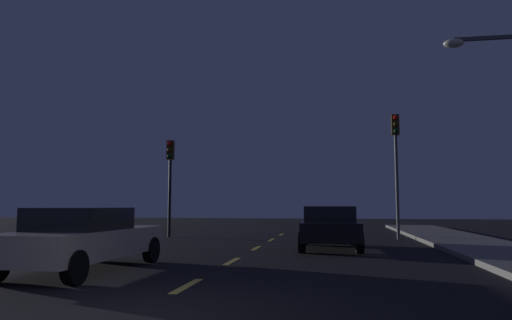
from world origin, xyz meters
TOP-DOWN VIEW (x-y plane):
  - ground_plane at (0.00, 7.00)m, footprint 80.00×80.00m
  - lane_stripe_second at (0.00, 2.60)m, footprint 0.16×1.60m
  - lane_stripe_third at (0.00, 6.40)m, footprint 0.16×1.60m
  - lane_stripe_fourth at (0.00, 10.20)m, footprint 0.16×1.60m
  - lane_stripe_fifth at (0.00, 14.00)m, footprint 0.16×1.60m
  - lane_stripe_sixth at (0.00, 17.80)m, footprint 0.16×1.60m
  - traffic_signal_left at (-4.95, 15.25)m, footprint 0.32×0.38m
  - traffic_signal_right at (5.33, 15.25)m, footprint 0.32×0.38m
  - car_stopped_ahead at (2.47, 10.32)m, footprint 2.08×4.18m
  - car_adjacent_lane at (-2.84, 4.02)m, footprint 1.94×4.62m
  - street_lamp_right at (7.41, 7.71)m, footprint 2.17×0.36m

SIDE VIEW (x-z plane):
  - ground_plane at x=0.00m, z-range 0.00..0.00m
  - lane_stripe_second at x=0.00m, z-range 0.00..0.01m
  - lane_stripe_third at x=0.00m, z-range 0.00..0.01m
  - lane_stripe_fourth at x=0.00m, z-range 0.00..0.01m
  - lane_stripe_fifth at x=0.00m, z-range 0.00..0.01m
  - lane_stripe_sixth at x=0.00m, z-range 0.00..0.01m
  - car_adjacent_lane at x=-2.84m, z-range 0.03..1.43m
  - car_stopped_ahead at x=2.47m, z-range 0.02..1.44m
  - traffic_signal_left at x=-4.95m, z-range 0.92..5.43m
  - traffic_signal_right at x=5.33m, z-range 1.06..6.47m
  - street_lamp_right at x=7.41m, z-range 0.73..6.88m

